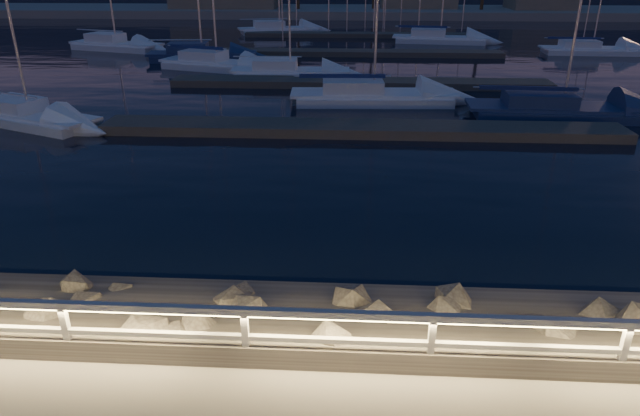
# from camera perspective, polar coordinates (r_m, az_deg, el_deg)

# --- Properties ---
(ground) EXTENTS (400.00, 400.00, 0.00)m
(ground) POSITION_cam_1_polar(r_m,az_deg,el_deg) (9.76, 4.77, -15.53)
(ground) COLOR gray
(ground) RESTS_ON ground
(harbor_water) EXTENTS (400.00, 440.00, 0.60)m
(harbor_water) POSITION_cam_1_polar(r_m,az_deg,el_deg) (39.46, 3.95, 13.00)
(harbor_water) COLOR black
(harbor_water) RESTS_ON ground
(guard_rail) EXTENTS (44.11, 0.12, 1.06)m
(guard_rail) POSITION_cam_1_polar(r_m,az_deg,el_deg) (9.29, 4.50, -11.80)
(guard_rail) COLOR silver
(guard_rail) RESTS_ON ground
(riprap) EXTENTS (41.24, 3.15, 1.44)m
(riprap) POSITION_cam_1_polar(r_m,az_deg,el_deg) (11.49, -6.72, -10.57)
(riprap) COLOR slate
(riprap) RESTS_ON ground
(floating_docks) EXTENTS (22.00, 36.00, 0.40)m
(floating_docks) POSITION_cam_1_polar(r_m,az_deg,el_deg) (40.62, 3.96, 14.11)
(floating_docks) COLOR #635952
(floating_docks) RESTS_ON ground
(far_shore) EXTENTS (160.00, 14.00, 5.20)m
(far_shore) POSITION_cam_1_polar(r_m,az_deg,el_deg) (81.85, 3.77, 19.27)
(far_shore) COLOR gray
(far_shore) RESTS_ON ground
(sailboat_b) EXTENTS (7.23, 4.60, 12.01)m
(sailboat_b) POSITION_cam_1_polar(r_m,az_deg,el_deg) (29.06, -27.26, 8.29)
(sailboat_b) COLOR white
(sailboat_b) RESTS_ON ground
(sailboat_c) EXTENTS (8.63, 3.00, 14.42)m
(sailboat_c) POSITION_cam_1_polar(r_m,az_deg,el_deg) (30.00, 4.95, 11.24)
(sailboat_c) COLOR white
(sailboat_c) RESTS_ON ground
(sailboat_d) EXTENTS (8.83, 3.06, 14.70)m
(sailboat_d) POSITION_cam_1_polar(r_m,az_deg,el_deg) (29.26, 22.63, 9.21)
(sailboat_d) COLOR navy
(sailboat_d) RESTS_ON ground
(sailboat_e) EXTENTS (8.04, 3.15, 13.42)m
(sailboat_e) POSITION_cam_1_polar(r_m,az_deg,el_deg) (44.29, -11.98, 14.80)
(sailboat_e) COLOR navy
(sailboat_e) RESTS_ON ground
(sailboat_f) EXTENTS (7.43, 2.42, 12.55)m
(sailboat_f) POSITION_cam_1_polar(r_m,az_deg,el_deg) (36.77, -3.30, 13.51)
(sailboat_f) COLOR white
(sailboat_f) RESTS_ON ground
(sailboat_i) EXTENTS (8.28, 4.53, 13.67)m
(sailboat_i) POSITION_cam_1_polar(r_m,az_deg,el_deg) (51.83, -19.88, 15.16)
(sailboat_i) COLOR white
(sailboat_i) RESTS_ON ground
(sailboat_j) EXTENTS (8.28, 4.66, 13.62)m
(sailboat_j) POSITION_cam_1_polar(r_m,az_deg,el_deg) (40.38, -10.51, 14.09)
(sailboat_j) COLOR white
(sailboat_j) RESTS_ON ground
(sailboat_k) EXTENTS (8.68, 3.65, 14.29)m
(sailboat_k) POSITION_cam_1_polar(r_m,az_deg,el_deg) (54.51, 11.68, 16.33)
(sailboat_k) COLOR white
(sailboat_k) RESTS_ON ground
(sailboat_l) EXTENTS (7.94, 2.65, 13.27)m
(sailboat_l) POSITION_cam_1_polar(r_m,az_deg,el_deg) (51.37, 25.33, 14.19)
(sailboat_l) COLOR white
(sailboat_l) RESTS_ON ground
(sailboat_n) EXTENTS (8.60, 4.80, 14.15)m
(sailboat_n) POSITION_cam_1_polar(r_m,az_deg,el_deg) (60.84, -4.28, 17.43)
(sailboat_n) COLOR white
(sailboat_n) RESTS_ON ground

